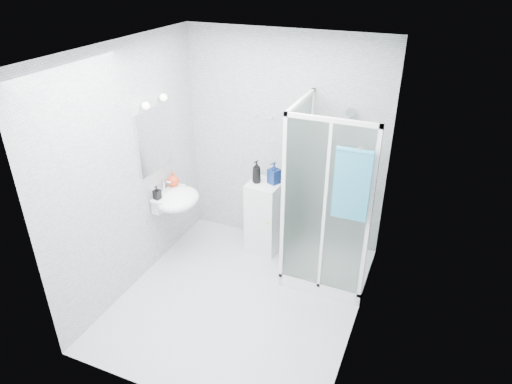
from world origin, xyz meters
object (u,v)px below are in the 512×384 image
at_px(shower_enclosure, 322,242).
at_px(soap_dispenser_orange, 173,179).
at_px(shampoo_bottle_a, 257,172).
at_px(hand_towel, 352,183).
at_px(storage_cabinet, 264,217).
at_px(soap_dispenser_black, 157,192).
at_px(wall_basin, 176,199).
at_px(shampoo_bottle_b, 274,173).

height_order(shower_enclosure, soap_dispenser_orange, shower_enclosure).
bearing_deg(shampoo_bottle_a, hand_towel, -27.70).
relative_size(storage_cabinet, hand_towel, 1.27).
xyz_separation_m(storage_cabinet, hand_towel, (1.11, -0.65, 0.98)).
height_order(shampoo_bottle_a, soap_dispenser_orange, shampoo_bottle_a).
bearing_deg(storage_cabinet, shower_enclosure, -13.34).
bearing_deg(soap_dispenser_black, wall_basin, 55.90).
bearing_deg(wall_basin, shampoo_bottle_a, 35.63).
height_order(shampoo_bottle_b, soap_dispenser_black, shampoo_bottle_b).
xyz_separation_m(wall_basin, hand_towel, (1.98, -0.09, 0.63)).
bearing_deg(soap_dispenser_black, soap_dispenser_orange, 90.79).
bearing_deg(soap_dispenser_orange, shower_enclosure, 4.89).
relative_size(hand_towel, soap_dispenser_black, 4.47).
xyz_separation_m(storage_cabinet, shampoo_bottle_a, (-0.10, -0.01, 0.59)).
height_order(soap_dispenser_orange, soap_dispenser_black, soap_dispenser_orange).
relative_size(storage_cabinet, shampoo_bottle_b, 3.46).
height_order(storage_cabinet, hand_towel, hand_towel).
relative_size(shower_enclosure, shampoo_bottle_b, 7.64).
distance_m(storage_cabinet, hand_towel, 1.62).
distance_m(shower_enclosure, storage_cabinet, 0.83).
bearing_deg(wall_basin, shower_enclosure, 10.81).
relative_size(shampoo_bottle_b, soap_dispenser_black, 1.64).
distance_m(wall_basin, storage_cabinet, 1.09).
bearing_deg(soap_dispenser_orange, shampoo_bottle_b, 22.35).
bearing_deg(shampoo_bottle_b, wall_basin, -147.60).
bearing_deg(shower_enclosure, soap_dispenser_orange, -175.11).
height_order(hand_towel, shampoo_bottle_a, hand_towel).
xyz_separation_m(shower_enclosure, storage_cabinet, (-0.79, 0.25, 0.01)).
bearing_deg(hand_towel, shampoo_bottle_a, 152.30).
xyz_separation_m(shampoo_bottle_a, soap_dispenser_orange, (-0.89, -0.39, -0.09)).
distance_m(storage_cabinet, soap_dispenser_orange, 1.18).
xyz_separation_m(shampoo_bottle_a, soap_dispenser_black, (-0.89, -0.73, -0.10)).
height_order(wall_basin, shampoo_bottle_a, shampoo_bottle_a).
distance_m(wall_basin, shampoo_bottle_a, 0.98).
xyz_separation_m(shower_enclosure, wall_basin, (-1.66, -0.32, 0.35)).
relative_size(shower_enclosure, soap_dispenser_orange, 11.06).
xyz_separation_m(wall_basin, shampoo_bottle_a, (0.77, 0.55, 0.25)).
distance_m(storage_cabinet, shampoo_bottle_a, 0.60).
distance_m(storage_cabinet, soap_dispenser_black, 1.32).
relative_size(storage_cabinet, shampoo_bottle_a, 3.32).
height_order(shower_enclosure, shampoo_bottle_b, shower_enclosure).
relative_size(soap_dispenser_orange, soap_dispenser_black, 1.13).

